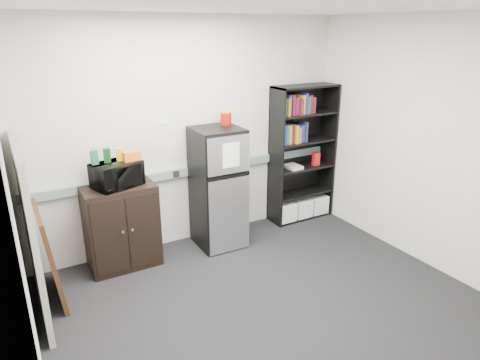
{
  "coord_description": "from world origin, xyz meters",
  "views": [
    {
      "loc": [
        -1.99,
        -2.87,
        2.52
      ],
      "look_at": [
        0.17,
        0.9,
        0.99
      ],
      "focal_mm": 32.0,
      "sensor_mm": 36.0,
      "label": 1
    }
  ],
  "objects_px": {
    "bookshelf": "(302,155)",
    "cubicle_partition": "(30,231)",
    "cabinet": "(122,226)",
    "microwave": "(117,175)",
    "refrigerator": "(218,188)"
  },
  "relations": [
    {
      "from": "cubicle_partition",
      "to": "cabinet",
      "type": "bearing_deg",
      "value": 24.88
    },
    {
      "from": "cabinet",
      "to": "microwave",
      "type": "xyz_separation_m",
      "value": [
        0.0,
        -0.02,
        0.61
      ]
    },
    {
      "from": "cubicle_partition",
      "to": "microwave",
      "type": "relative_size",
      "value": 3.35
    },
    {
      "from": "microwave",
      "to": "cubicle_partition",
      "type": "bearing_deg",
      "value": -175.28
    },
    {
      "from": "cubicle_partition",
      "to": "microwave",
      "type": "height_order",
      "value": "cubicle_partition"
    },
    {
      "from": "cabinet",
      "to": "microwave",
      "type": "bearing_deg",
      "value": -90.0
    },
    {
      "from": "cubicle_partition",
      "to": "microwave",
      "type": "distance_m",
      "value": 1.03
    },
    {
      "from": "refrigerator",
      "to": "cabinet",
      "type": "bearing_deg",
      "value": 176.97
    },
    {
      "from": "cabinet",
      "to": "microwave",
      "type": "distance_m",
      "value": 0.61
    },
    {
      "from": "cubicle_partition",
      "to": "microwave",
      "type": "xyz_separation_m",
      "value": [
        0.91,
        0.4,
        0.27
      ]
    },
    {
      "from": "cubicle_partition",
      "to": "cabinet",
      "type": "xyz_separation_m",
      "value": [
        0.91,
        0.42,
        -0.34
      ]
    },
    {
      "from": "cubicle_partition",
      "to": "refrigerator",
      "type": "height_order",
      "value": "cubicle_partition"
    },
    {
      "from": "bookshelf",
      "to": "refrigerator",
      "type": "height_order",
      "value": "bookshelf"
    },
    {
      "from": "bookshelf",
      "to": "cubicle_partition",
      "type": "bearing_deg",
      "value": -171.94
    },
    {
      "from": "cabinet",
      "to": "refrigerator",
      "type": "height_order",
      "value": "refrigerator"
    }
  ]
}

